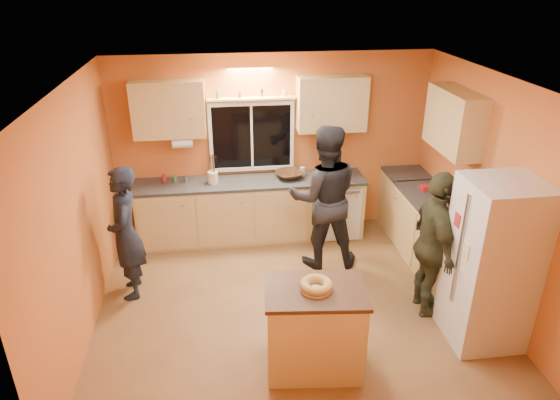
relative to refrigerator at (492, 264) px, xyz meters
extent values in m
plane|color=brown|center=(-1.89, 0.80, -0.90)|extent=(4.50, 4.50, 0.00)
cube|color=orange|center=(-1.89, 2.80, 0.40)|extent=(4.50, 0.04, 2.60)
cube|color=orange|center=(-1.89, -1.20, 0.40)|extent=(4.50, 0.04, 2.60)
cube|color=orange|center=(-4.14, 0.80, 0.40)|extent=(0.04, 4.00, 2.60)
cube|color=orange|center=(0.36, 0.80, 0.40)|extent=(0.04, 4.00, 2.60)
cube|color=white|center=(-1.89, 0.80, 1.70)|extent=(4.50, 4.00, 0.02)
cube|color=black|center=(-2.19, 2.79, 0.55)|extent=(1.10, 0.02, 0.90)
cube|color=white|center=(-2.19, 2.77, 0.55)|extent=(1.20, 0.04, 1.00)
cube|color=#D4B76F|center=(-3.29, 2.64, 1.02)|extent=(0.95, 0.33, 0.75)
cube|color=#D4B76F|center=(-1.09, 2.64, 1.02)|extent=(0.95, 0.33, 0.75)
cube|color=#D4B76F|center=(0.19, 1.60, 1.02)|extent=(0.33, 1.00, 0.75)
cylinder|color=silver|center=(-3.14, 2.52, 0.58)|extent=(0.27, 0.12, 0.12)
cube|color=#D4B76F|center=(-2.24, 2.50, -0.47)|extent=(3.20, 0.60, 0.86)
cube|color=#282B2D|center=(-2.24, 2.50, -0.02)|extent=(3.24, 0.62, 0.04)
cube|color=#D4B76F|center=(0.06, 2.50, -0.47)|extent=(0.60, 0.60, 0.86)
cube|color=#282B2D|center=(0.06, 2.50, -0.02)|extent=(0.62, 0.62, 0.04)
cube|color=#D4B76F|center=(0.06, 1.30, -0.47)|extent=(0.60, 1.80, 0.86)
cube|color=#282B2D|center=(0.06, 1.30, -0.02)|extent=(0.62, 1.84, 0.04)
cube|color=silver|center=(0.00, 0.00, 0.00)|extent=(0.72, 0.70, 1.80)
cube|color=#D4B76F|center=(-1.85, -0.21, -0.46)|extent=(0.96, 0.69, 0.89)
cube|color=black|center=(-1.85, -0.21, 0.00)|extent=(1.01, 0.74, 0.04)
torus|color=tan|center=(-1.85, -0.21, 0.06)|extent=(0.31, 0.31, 0.09)
imported|color=black|center=(-3.79, 1.30, -0.08)|extent=(0.46, 0.64, 1.63)
imported|color=black|center=(-1.37, 1.69, 0.05)|extent=(0.97, 0.78, 1.91)
imported|color=#2B321F|center=(-0.39, 0.50, -0.04)|extent=(0.50, 1.04, 1.71)
imported|color=black|center=(-1.69, 2.53, 0.05)|extent=(0.46, 0.46, 0.09)
cylinder|color=beige|center=(-2.76, 2.47, 0.09)|extent=(0.14, 0.14, 0.17)
imported|color=gray|center=(0.10, 0.54, 0.13)|extent=(0.26, 0.23, 0.27)
cube|color=#AA1A22|center=(0.09, 1.85, 0.04)|extent=(0.16, 0.12, 0.07)
camera|label=1|loc=(-2.68, -3.97, 2.71)|focal=32.00mm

